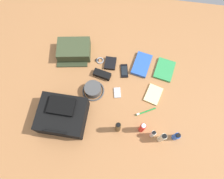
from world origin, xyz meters
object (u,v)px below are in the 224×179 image
Objects in this scene: sunglasses_case at (102,74)px; wallet at (110,63)px; bucket_hat at (93,90)px; notepad at (153,94)px; toothpaste_tube at (153,134)px; wristwatch at (100,60)px; deodorant_spray at (176,136)px; media_player at (117,93)px; toiletry_pouch at (74,50)px; travel_guidebook at (142,65)px; paperback_novel at (164,70)px; toothbrush at (145,112)px; lotion_bottle at (162,138)px; backpack at (62,115)px; cell_phone at (124,71)px; sunscreen_spray at (142,128)px; cologne_bottle at (118,127)px.

wallet is at bearing -100.86° from sunglasses_case.
bucket_hat is 1.15× the size of notepad.
toothpaste_tube is 1.57× the size of wristwatch.
media_player is at bearing -31.64° from deodorant_spray.
toiletry_pouch reaches higher than media_player.
paperback_novel is at bearing 174.71° from travel_guidebook.
toothbrush reaches higher than media_player.
bucket_hat is 0.82× the size of paperback_novel.
lotion_bottle reaches higher than wallet.
wallet is (-0.27, -0.50, -0.06)m from backpack.
cell_phone is at bearing -146.88° from sunglasses_case.
media_player is 0.32m from wristwatch.
travel_guidebook is 0.34m from sunglasses_case.
bucket_hat is at bearing 68.61° from wallet.
lotion_bottle is at bearing 160.63° from sunscreen_spray.
cologne_bottle is at bearing 176.05° from backpack.
paperback_novel reaches higher than media_player.
backpack reaches higher than cell_phone.
wristwatch is at bearing -43.18° from toothbrush.
bucket_hat reaches higher than travel_guidebook.
deodorant_spray reaches higher than paperback_novel.
lotion_bottle reaches higher than toothbrush.
sunscreen_spray is (-0.58, 0.00, -0.00)m from backpack.
wristwatch is 0.52m from notepad.
paperback_novel reaches higher than cell_phone.
sunglasses_case is (0.31, 0.14, 0.01)m from travel_guidebook.
cologne_bottle is 2.37× the size of wristwatch.
deodorant_spray reaches higher than wristwatch.
toiletry_pouch reaches higher than sunglasses_case.
wristwatch is at bearing -59.01° from sunglasses_case.
backpack is 2.40× the size of sunglasses_case.
toothbrush is 0.45m from sunglasses_case.
travel_guidebook is (-0.57, 0.03, -0.04)m from toiletry_pouch.
toothbrush is (-0.59, -0.13, -0.07)m from backpack.
media_player is (0.35, 0.25, -0.00)m from paperback_novel.
cologne_bottle reaches higher than toothbrush.
deodorant_spray is 0.76m from wallet.
deodorant_spray is 0.25m from sunscreen_spray.
toiletry_pouch is 1.27× the size of travel_guidebook.
sunscreen_spray reaches higher than deodorant_spray.
sunscreen_spray is 1.00× the size of toothbrush.
travel_guidebook is (-0.12, -0.55, -0.07)m from cologne_bottle.
bucket_hat is (-0.22, 0.31, -0.02)m from toiletry_pouch.
sunglasses_case reaches higher than wallet.
sunglasses_case is at bearing -34.77° from toothbrush.
backpack is at bearing 48.79° from cell_phone.
toiletry_pouch is 1.99× the size of toothbrush.
sunscreen_spray reaches higher than toiletry_pouch.
deodorant_spray is 0.73m from sunglasses_case.
sunglasses_case is at bearing -119.91° from backpack.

